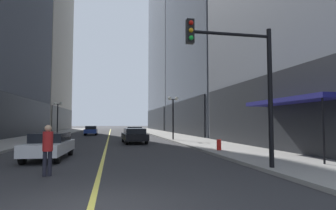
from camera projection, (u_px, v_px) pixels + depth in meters
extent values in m
plane|color=#2D2D30|center=(109.00, 135.00, 39.88)|extent=(200.00, 200.00, 0.00)
cube|color=gray|center=(48.00, 135.00, 38.26)|extent=(4.50, 78.00, 0.15)
cube|color=gray|center=(165.00, 134.00, 41.51)|extent=(4.50, 78.00, 0.15)
cube|color=#E5D64C|center=(109.00, 135.00, 39.88)|extent=(0.16, 70.00, 0.01)
cube|color=black|center=(30.00, 118.00, 37.46)|extent=(0.50, 22.80, 5.00)
cube|color=#B7AD99|center=(41.00, 14.00, 62.87)|extent=(10.59, 26.00, 52.80)
cube|color=#403C35|center=(63.00, 119.00, 62.41)|extent=(0.50, 24.70, 5.00)
cube|color=#212327|center=(266.00, 113.00, 18.64)|extent=(0.50, 20.90, 5.00)
cube|color=black|center=(181.00, 118.00, 41.63)|extent=(0.50, 22.80, 5.00)
cube|color=slate|center=(182.00, 32.00, 69.28)|extent=(13.63, 26.00, 49.20)
cube|color=#212327|center=(155.00, 120.00, 66.58)|extent=(0.50, 24.70, 5.00)
cube|color=navy|center=(289.00, 101.00, 14.75)|extent=(1.60, 6.67, 0.24)
cylinder|color=black|center=(323.00, 132.00, 11.40)|extent=(0.08, 0.08, 2.88)
cube|color=silver|center=(50.00, 147.00, 13.93)|extent=(1.87, 4.58, 0.55)
cube|color=black|center=(51.00, 138.00, 14.19)|extent=(1.60, 2.59, 0.50)
cylinder|color=black|center=(58.00, 156.00, 12.48)|extent=(0.24, 0.65, 0.64)
cylinder|color=black|center=(23.00, 157.00, 12.24)|extent=(0.24, 0.65, 0.64)
cylinder|color=black|center=(70.00, 150.00, 15.60)|extent=(0.24, 0.65, 0.64)
cylinder|color=black|center=(43.00, 150.00, 15.36)|extent=(0.24, 0.65, 0.64)
cube|color=black|center=(134.00, 136.00, 24.53)|extent=(2.13, 4.70, 0.55)
cube|color=black|center=(135.00, 131.00, 24.33)|extent=(1.80, 2.66, 0.50)
cylinder|color=black|center=(123.00, 139.00, 25.87)|extent=(0.25, 0.65, 0.64)
cylinder|color=black|center=(141.00, 138.00, 26.27)|extent=(0.25, 0.65, 0.64)
cylinder|color=black|center=(126.00, 141.00, 22.74)|extent=(0.25, 0.65, 0.64)
cylinder|color=black|center=(146.00, 141.00, 23.15)|extent=(0.25, 0.65, 0.64)
cube|color=#B7B7BC|center=(134.00, 133.00, 33.73)|extent=(1.93, 4.55, 0.55)
cube|color=black|center=(134.00, 129.00, 33.54)|extent=(1.69, 2.56, 0.50)
cylinder|color=black|center=(127.00, 134.00, 35.11)|extent=(0.23, 0.64, 0.64)
cylinder|color=black|center=(140.00, 134.00, 35.42)|extent=(0.23, 0.64, 0.64)
cylinder|color=black|center=(128.00, 136.00, 32.00)|extent=(0.23, 0.64, 0.64)
cylinder|color=black|center=(142.00, 135.00, 32.31)|extent=(0.23, 0.64, 0.64)
cube|color=navy|center=(91.00, 131.00, 40.28)|extent=(1.77, 4.79, 0.55)
cube|color=black|center=(91.00, 128.00, 40.54)|extent=(1.54, 2.69, 0.50)
cylinder|color=black|center=(96.00, 133.00, 38.79)|extent=(0.23, 0.64, 0.64)
cylinder|color=black|center=(85.00, 133.00, 38.48)|extent=(0.23, 0.64, 0.64)
cylinder|color=black|center=(97.00, 132.00, 42.04)|extent=(0.23, 0.64, 0.64)
cylinder|color=black|center=(87.00, 132.00, 41.73)|extent=(0.23, 0.64, 0.64)
cylinder|color=black|center=(45.00, 164.00, 9.54)|extent=(0.14, 0.14, 0.86)
cylinder|color=black|center=(50.00, 163.00, 9.60)|extent=(0.14, 0.14, 0.86)
cylinder|color=#B21E1E|center=(48.00, 141.00, 9.62)|extent=(0.39, 0.39, 0.68)
sphere|color=tan|center=(48.00, 128.00, 9.65)|extent=(0.23, 0.23, 0.23)
cylinder|color=black|center=(270.00, 99.00, 10.64)|extent=(0.18, 0.18, 5.50)
cylinder|color=black|center=(231.00, 34.00, 10.47)|extent=(3.20, 0.12, 0.12)
cube|color=black|center=(190.00, 31.00, 10.16)|extent=(0.28, 0.24, 0.90)
sphere|color=red|center=(191.00, 23.00, 10.04)|extent=(0.17, 0.17, 0.17)
sphere|color=orange|center=(191.00, 30.00, 10.02)|extent=(0.17, 0.17, 0.17)
sphere|color=green|center=(191.00, 38.00, 10.01)|extent=(0.17, 0.17, 0.17)
cylinder|color=black|center=(57.00, 120.00, 34.99)|extent=(0.14, 0.14, 4.20)
cylinder|color=black|center=(58.00, 104.00, 35.12)|extent=(0.80, 0.06, 0.06)
sphere|color=white|center=(55.00, 103.00, 35.06)|extent=(0.36, 0.36, 0.36)
sphere|color=white|center=(61.00, 103.00, 35.20)|extent=(0.36, 0.36, 0.36)
cylinder|color=black|center=(173.00, 120.00, 27.66)|extent=(0.14, 0.14, 4.20)
cylinder|color=black|center=(173.00, 99.00, 27.78)|extent=(0.80, 0.06, 0.06)
sphere|color=white|center=(170.00, 98.00, 27.72)|extent=(0.36, 0.36, 0.36)
sphere|color=white|center=(176.00, 99.00, 27.86)|extent=(0.36, 0.36, 0.36)
cylinder|color=red|center=(219.00, 146.00, 17.01)|extent=(0.28, 0.28, 0.80)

